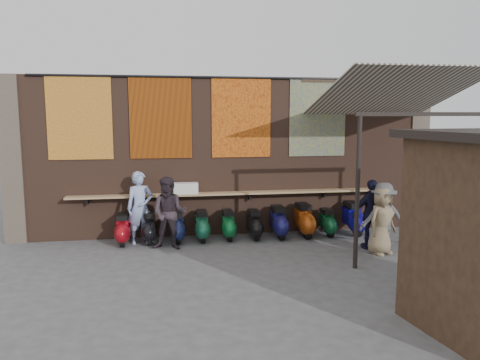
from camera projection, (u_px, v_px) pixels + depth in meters
The scene contains 32 objects.
ground at pixel (247, 264), 9.67m from camera, with size 70.00×70.00×0.00m, color #474749.
brick_wall at pixel (228, 156), 12.03m from camera, with size 10.00×0.40×4.00m, color brown.
pier_left at pixel (13, 160), 11.18m from camera, with size 0.50×0.50×4.00m, color #4C4238.
pier_right at pixel (415, 154), 12.89m from camera, with size 0.50×0.50×4.00m, color #4C4238.
eating_counter at pixel (231, 193), 11.80m from camera, with size 8.00×0.32×0.05m, color #9E7A51.
shelf_box at pixel (186, 188), 11.56m from camera, with size 0.60×0.27×0.27m, color white.
tapestry_redgold at pixel (80, 118), 11.09m from camera, with size 1.50×0.02×2.00m, color maroon.
tapestry_sun at pixel (161, 117), 11.40m from camera, with size 1.50×0.02×2.00m, color #CF560C.
tapestry_orange at pixel (241, 117), 11.73m from camera, with size 1.50×0.02×2.00m, color orange.
tapestry_multi at pixel (318, 117), 12.06m from camera, with size 1.50×0.02×2.00m, color navy.
hang_rail at pixel (229, 77), 11.53m from camera, with size 0.06×0.06×9.50m, color black.
scooter_stool_0 at pixel (123, 230), 11.10m from camera, with size 0.34×0.76×0.72m, color maroon, non-canonical shape.
scooter_stool_1 at pixel (149, 228), 11.24m from camera, with size 0.35×0.78×0.74m, color black, non-canonical shape.
scooter_stool_2 at pixel (178, 227), 11.33m from camera, with size 0.34×0.76×0.72m, color #172050, non-canonical shape.
scooter_stool_3 at pixel (202, 226), 11.45m from camera, with size 0.34×0.76×0.73m, color #186243, non-canonical shape.
scooter_stool_4 at pixel (228, 225), 11.59m from camera, with size 0.34×0.75×0.71m, color #0E632E, non-canonical shape.
scooter_stool_5 at pixel (254, 225), 11.63m from camera, with size 0.33×0.74×0.71m, color black, non-canonical shape.
scooter_stool_6 at pixel (279, 222), 11.72m from camera, with size 0.37×0.82×0.78m, color #161654, non-canonical shape.
scooter_stool_7 at pixel (304, 220), 11.83m from camera, with size 0.39×0.87×0.83m, color #943B0D, non-canonical shape.
scooter_stool_8 at pixel (327, 223), 11.93m from camera, with size 0.32×0.71×0.67m, color #0F4C29, non-canonical shape.
scooter_stool_9 at pixel (353, 218), 12.07m from camera, with size 0.39×0.87×0.82m, color #100C86, non-canonical shape.
diner_left at pixel (140, 208), 11.14m from camera, with size 0.64×0.42×1.74m, color #95A7D9.
diner_right at pixel (169, 213), 10.67m from camera, with size 0.81×0.63×1.67m, color #30252D.
shopper_navy at pixel (372, 214), 10.69m from camera, with size 0.94×0.39×1.61m, color black.
shopper_grey at pixel (383, 218), 10.39m from camera, with size 1.02×0.59×1.58m, color #515156.
shopper_tan at pixel (382, 221), 10.28m from camera, with size 0.73×0.48×1.50m, color #897657.
stall_sign at pixel (467, 184), 7.41m from camera, with size 1.20×0.04×0.50m, color gold.
stall_shelf at pixel (463, 244), 7.55m from camera, with size 2.10×0.10×0.06m, color #473321.
awning_canvas at pixel (391, 93), 10.63m from camera, with size 3.20×3.40×0.03m, color beige.
awning_ledger at pixel (363, 80), 12.13m from camera, with size 3.30×0.08×0.12m, color #33261C.
awning_header at pixel (427, 114), 9.23m from camera, with size 3.00×0.08×0.08m, color black.
awning_post_left at pixel (357, 192), 9.22m from camera, with size 0.09×0.09×3.10m, color black.
Camera 1 is at (-1.70, -9.18, 3.07)m, focal length 35.00 mm.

